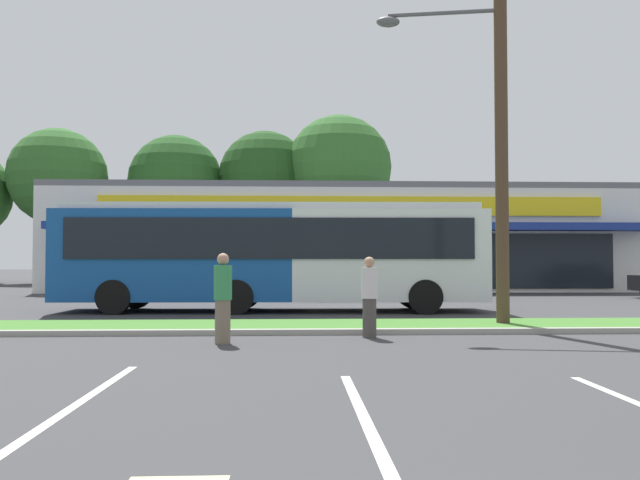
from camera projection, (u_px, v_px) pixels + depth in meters
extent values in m
cube|color=#427A2D|center=(327.00, 326.00, 14.54)|extent=(56.00, 2.20, 0.12)
cube|color=#99968C|center=(330.00, 332.00, 13.33)|extent=(56.00, 0.24, 0.12)
cube|color=silver|center=(78.00, 404.00, 6.87)|extent=(0.12, 4.80, 0.01)
cube|color=silver|center=(366.00, 421.00, 6.11)|extent=(0.12, 4.80, 0.01)
cube|color=silver|center=(343.00, 244.00, 37.30)|extent=(30.27, 13.03, 5.11)
cube|color=black|center=(353.00, 261.00, 30.72)|extent=(25.43, 0.08, 2.66)
cube|color=navy|center=(355.00, 226.00, 30.12)|extent=(28.45, 1.40, 0.35)
cube|color=yellow|center=(353.00, 206.00, 30.77)|extent=(24.21, 0.16, 0.92)
cube|color=slate|center=(343.00, 197.00, 37.39)|extent=(30.27, 13.03, 0.30)
cylinder|color=#473323|center=(57.00, 248.00, 44.89)|extent=(0.44, 0.44, 4.95)
sphere|color=#2D6026|center=(58.00, 176.00, 45.06)|extent=(6.77, 6.77, 6.77)
cylinder|color=#473323|center=(175.00, 249.00, 46.81)|extent=(0.44, 0.44, 4.78)
sphere|color=#23511E|center=(176.00, 182.00, 46.98)|extent=(6.83, 6.83, 6.83)
cylinder|color=#473323|center=(265.00, 247.00, 47.20)|extent=(0.44, 0.44, 5.11)
sphere|color=#1E4719|center=(265.00, 178.00, 47.37)|extent=(6.88, 6.88, 6.88)
cylinder|color=#473323|center=(339.00, 245.00, 46.54)|extent=(0.44, 0.44, 5.45)
sphere|color=#2D6026|center=(339.00, 168.00, 46.73)|extent=(7.68, 7.68, 7.68)
cylinder|color=#4C3826|center=(501.00, 106.00, 14.84)|extent=(0.30, 0.30, 10.25)
cylinder|color=#59595B|center=(443.00, 13.00, 15.09)|extent=(2.58, 0.56, 0.10)
ellipsoid|color=#59595B|center=(388.00, 22.00, 15.26)|extent=(0.56, 0.32, 0.24)
cube|color=#144793|center=(178.00, 256.00, 19.59)|extent=(7.11, 2.76, 2.70)
cube|color=silver|center=(387.00, 256.00, 19.68)|extent=(5.83, 2.72, 2.70)
cube|color=silver|center=(273.00, 208.00, 19.68)|extent=(12.34, 2.66, 0.20)
cube|color=black|center=(270.00, 238.00, 18.34)|extent=(11.76, 0.41, 1.19)
cube|color=black|center=(481.00, 245.00, 19.73)|extent=(0.12, 2.17, 1.51)
cylinder|color=black|center=(412.00, 293.00, 20.83)|extent=(1.01, 0.33, 1.00)
cylinder|color=black|center=(425.00, 297.00, 18.48)|extent=(1.01, 0.33, 1.00)
cylinder|color=black|center=(245.00, 293.00, 20.75)|extent=(1.01, 0.33, 1.00)
cylinder|color=black|center=(237.00, 297.00, 18.41)|extent=(1.01, 0.33, 1.00)
cylinder|color=black|center=(136.00, 293.00, 20.70)|extent=(1.01, 0.33, 1.00)
cylinder|color=black|center=(114.00, 297.00, 18.36)|extent=(1.01, 0.33, 1.00)
cube|color=black|center=(341.00, 284.00, 25.35)|extent=(4.36, 1.85, 0.63)
cube|color=black|center=(335.00, 269.00, 25.36)|extent=(1.96, 1.63, 0.52)
cylinder|color=black|center=(372.00, 291.00, 26.27)|extent=(0.64, 0.22, 0.64)
cylinder|color=black|center=(378.00, 293.00, 24.52)|extent=(0.64, 0.22, 0.64)
cylinder|color=black|center=(306.00, 291.00, 26.15)|extent=(0.64, 0.22, 0.64)
cylinder|color=black|center=(307.00, 293.00, 24.40)|extent=(0.64, 0.22, 0.64)
cylinder|color=#726651|center=(223.00, 322.00, 11.89)|extent=(0.29, 0.29, 0.81)
cylinder|color=#338C4C|center=(223.00, 282.00, 11.91)|extent=(0.34, 0.34, 0.64)
sphere|color=tan|center=(223.00, 259.00, 11.93)|extent=(0.22, 0.22, 0.22)
cylinder|color=#47423D|center=(369.00, 318.00, 12.84)|extent=(0.28, 0.28, 0.78)
cylinder|color=silver|center=(369.00, 283.00, 12.86)|extent=(0.33, 0.33, 0.62)
sphere|color=tan|center=(369.00, 262.00, 12.88)|extent=(0.22, 0.22, 0.22)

